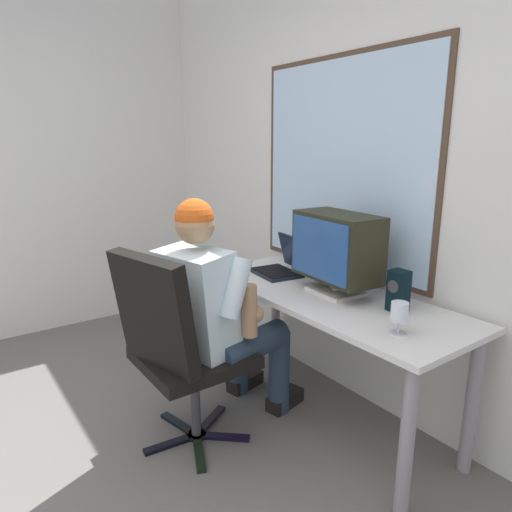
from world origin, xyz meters
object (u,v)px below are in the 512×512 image
object	(u,v)px
person_seated	(217,311)
desk_speaker	(398,291)
crt_monitor	(337,248)
desk	(325,313)
wine_glass	(399,314)
office_chair	(175,341)
laptop	(284,263)

from	to	relation	value
person_seated	desk_speaker	world-z (taller)	person_seated
crt_monitor	desk_speaker	bearing A→B (deg)	7.50
crt_monitor	desk	bearing A→B (deg)	-112.75
desk	wine_glass	distance (m)	0.60
office_chair	laptop	bearing A→B (deg)	104.71
crt_monitor	laptop	size ratio (longest dim) A/B	1.44
person_seated	desk_speaker	xyz separation A→B (m)	(0.65, 0.61, 0.17)
laptop	desk_speaker	bearing A→B (deg)	1.55
desk	laptop	xyz separation A→B (m)	(-0.44, 0.07, 0.17)
desk	wine_glass	world-z (taller)	wine_glass
person_seated	desk_speaker	bearing A→B (deg)	43.05
person_seated	laptop	world-z (taller)	person_seated
office_chair	crt_monitor	bearing A→B (deg)	74.24
crt_monitor	office_chair	bearing A→B (deg)	-105.76
laptop	desk_speaker	world-z (taller)	laptop
person_seated	laptop	xyz separation A→B (m)	(-0.17, 0.58, 0.13)
crt_monitor	wine_glass	distance (m)	0.58
laptop	desk	bearing A→B (deg)	-9.70
crt_monitor	laptop	distance (m)	0.50
wine_glass	person_seated	bearing A→B (deg)	-154.76
desk	desk_speaker	bearing A→B (deg)	14.22
crt_monitor	person_seated	bearing A→B (deg)	-117.17
person_seated	laptop	distance (m)	0.62
office_chair	desk_speaker	bearing A→B (deg)	55.80
office_chair	desk_speaker	distance (m)	1.09
desk	office_chair	world-z (taller)	office_chair
desk	crt_monitor	distance (m)	0.36
laptop	wine_glass	world-z (taller)	laptop
crt_monitor	wine_glass	bearing A→B (deg)	-17.75
office_chair	crt_monitor	distance (m)	0.94
office_chair	wine_glass	size ratio (longest dim) A/B	7.43
laptop	desk_speaker	xyz separation A→B (m)	(0.82, 0.02, 0.04)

